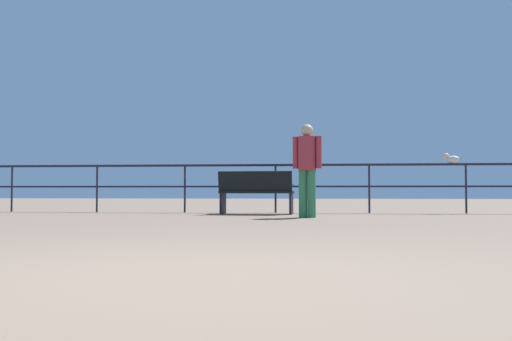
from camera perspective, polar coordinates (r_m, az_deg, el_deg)
The scene contains 5 objects.
ground_plane at distance 3.15m, azimuth -7.84°, elevation -10.96°, with size 60.00×60.00×0.00m, color #89705C.
pier_railing at distance 11.99m, azimuth 2.06°, elevation -0.65°, with size 24.44×0.05×1.07m.
bench_near_left at distance 11.22m, azimuth 0.01°, elevation -2.08°, with size 1.55×0.77×0.89m.
person_by_bench at distance 9.88m, azimuth 5.38°, elevation 0.69°, with size 0.52×0.32×1.69m.
seagull_on_rail at distance 12.38m, azimuth 19.80°, elevation 1.18°, with size 0.45×0.26×0.22m.
Camera 1 is at (0.72, -3.03, 0.49)m, focal length 38.20 mm.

